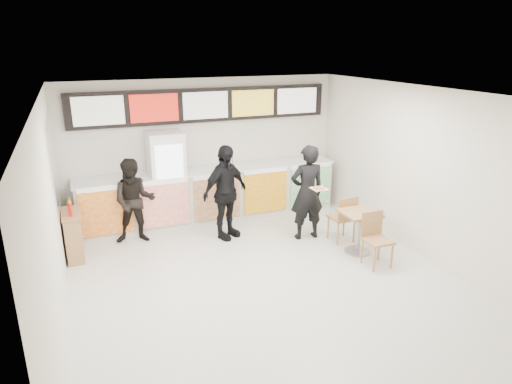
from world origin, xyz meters
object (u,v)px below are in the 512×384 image
customer_main (307,193)px  customer_mid (225,192)px  customer_left (134,201)px  condiment_ledge (74,235)px  drinks_fridge (167,180)px  cafe_table (359,224)px  service_counter (212,195)px

customer_main → customer_mid: (-1.46, 0.61, -0.00)m
customer_left → condiment_ledge: bearing=-153.5°
customer_left → customer_mid: (1.67, -0.45, 0.11)m
customer_left → customer_main: bearing=-7.6°
drinks_fridge → customer_main: size_ratio=1.07×
customer_main → condiment_ledge: bearing=-5.7°
drinks_fridge → condiment_ledge: drinks_fridge is taller
customer_mid → condiment_ledge: bearing=150.8°
condiment_ledge → cafe_table: bearing=-19.6°
drinks_fridge → customer_left: (-0.76, -0.56, -0.17)m
service_counter → customer_main: bearing=-48.3°
drinks_fridge → cafe_table: 3.93m
customer_mid → service_counter: bearing=62.5°
customer_main → cafe_table: size_ratio=1.17×
customer_main → cafe_table: customer_main is taller
service_counter → drinks_fridge: bearing=179.0°
customer_left → cafe_table: (3.69, -2.02, -0.28)m
service_counter → condiment_ledge: size_ratio=5.38×
customer_main → cafe_table: bearing=125.1°
service_counter → customer_mid: bearing=-91.3°
customer_left → cafe_table: 4.22m
service_counter → customer_left: 1.79m
customer_left → customer_mid: bearing=-3.9°
customer_main → cafe_table: (0.57, -0.96, -0.39)m
customer_main → customer_mid: customer_main is taller
drinks_fridge → condiment_ledge: (-1.89, -0.87, -0.56)m
service_counter → customer_main: customer_main is taller
cafe_table → condiment_ledge: (-4.82, 1.71, -0.11)m
customer_main → service_counter: bearing=-43.9°
service_counter → cafe_table: size_ratio=3.46×
customer_mid → cafe_table: customer_mid is taller
drinks_fridge → customer_mid: (0.91, -1.01, -0.07)m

